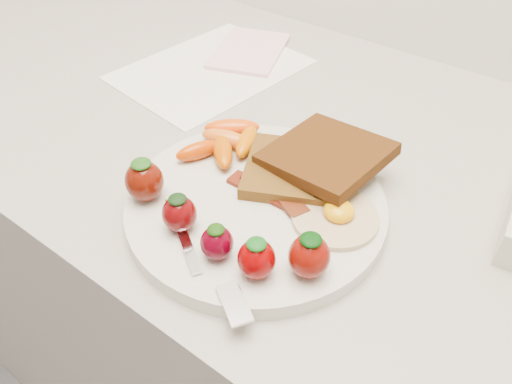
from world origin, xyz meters
The scene contains 11 objects.
counter centered at (0.00, 1.70, 0.45)m, with size 2.00×0.60×0.90m, color gray.
plate centered at (-0.02, 1.56, 0.91)m, with size 0.27×0.27×0.02m, color beige.
toast_lower centered at (-0.02, 1.62, 0.93)m, with size 0.10×0.10×0.01m, color #4F330F.
toast_upper centered at (0.01, 1.65, 0.94)m, with size 0.11×0.11×0.01m, color black.
fried_egg centered at (0.06, 1.59, 0.92)m, with size 0.10×0.10×0.02m.
bacon_strips centered at (-0.02, 1.58, 0.92)m, with size 0.10×0.06×0.01m.
baby_carrots centered at (-0.10, 1.61, 0.93)m, with size 0.08×0.12×0.02m.
strawberries centered at (-0.02, 1.50, 0.94)m, with size 0.22×0.07×0.05m.
fork centered at (-0.01, 1.46, 0.92)m, with size 0.16×0.08×0.00m.
paper_sheet centered at (-0.26, 1.77, 0.90)m, with size 0.20×0.27×0.00m, color white.
notepad centered at (-0.25, 1.85, 0.91)m, with size 0.10×0.15×0.01m, color #FDC2C8.
Camera 1 is at (0.20, 1.26, 1.27)m, focal length 35.00 mm.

